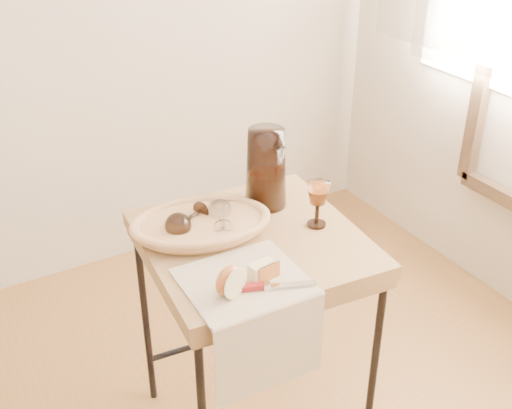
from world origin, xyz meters
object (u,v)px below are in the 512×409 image
side_table (253,340)px  pitcher (266,168)px  bread_basket (201,226)px  goblet_lying_a (188,219)px  tea_towel (244,281)px  wine_goblet (318,204)px  apple_half (229,280)px  table_knife (270,285)px  goblet_lying_b (221,218)px

side_table → pitcher: 0.56m
side_table → bread_basket: bearing=141.8°
goblet_lying_a → pitcher: pitcher is taller
tea_towel → wine_goblet: wine_goblet is taller
bread_basket → apple_half: bearing=-88.9°
wine_goblet → table_knife: 0.36m
tea_towel → table_knife: 0.08m
tea_towel → bread_basket: bearing=89.9°
apple_half → pitcher: bearing=27.2°
goblet_lying_b → wine_goblet: bearing=-90.7°
bread_basket → goblet_lying_a: (-0.03, 0.02, 0.03)m
bread_basket → goblet_lying_a: bearing=167.1°
goblet_lying_a → pitcher: (0.29, 0.04, 0.08)m
goblet_lying_a → pitcher: bearing=162.1°
side_table → table_knife: (-0.09, -0.24, 0.41)m
bread_basket → goblet_lying_a: goblet_lying_a is taller
bread_basket → goblet_lying_b: (0.05, -0.02, 0.02)m
tea_towel → apple_half: apple_half is taller
pitcher → bread_basket: bearing=-148.9°
wine_goblet → table_knife: size_ratio=0.67×
tea_towel → table_knife: size_ratio=1.44×
wine_goblet → pitcher: bearing=109.2°
tea_towel → goblet_lying_a: size_ratio=2.51×
side_table → tea_towel: size_ratio=2.49×
pitcher → apple_half: pitcher is taller
pitcher → table_knife: bearing=-101.0°
side_table → goblet_lying_a: bearing=144.0°
pitcher → wine_goblet: (0.07, -0.19, -0.05)m
wine_goblet → tea_towel: bearing=-156.5°
goblet_lying_b → side_table: bearing=-116.4°
bread_basket → table_knife: size_ratio=1.69×
side_table → wine_goblet: bearing=-10.4°
apple_half → tea_towel: bearing=5.5°
tea_towel → bread_basket: bread_basket is taller
side_table → goblet_lying_a: size_ratio=6.26×
bread_basket → wine_goblet: bearing=-8.6°
goblet_lying_a → table_knife: goblet_lying_a is taller
side_table → wine_goblet: size_ratio=5.35×
tea_towel → table_knife: (0.04, -0.06, 0.01)m
bread_basket → apple_half: 0.31m
bread_basket → pitcher: pitcher is taller
side_table → tea_towel: tea_towel is taller
goblet_lying_a → goblet_lying_b: (0.09, -0.04, -0.00)m
goblet_lying_b → apple_half: apple_half is taller
tea_towel → goblet_lying_b: 0.26m
tea_towel → goblet_lying_b: bearing=77.5°
goblet_lying_a → table_knife: (0.07, -0.35, -0.04)m
side_table → goblet_lying_a: goblet_lying_a is taller
wine_goblet → apple_half: 0.43m
tea_towel → pitcher: size_ratio=1.06×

